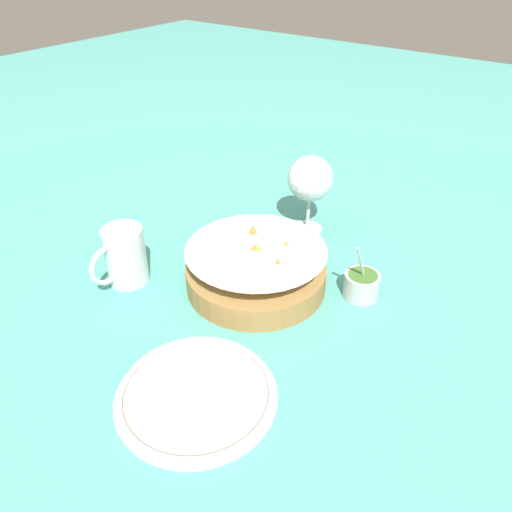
# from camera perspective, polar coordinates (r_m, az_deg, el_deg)

# --- Properties ---
(ground_plane) EXTENTS (4.00, 4.00, 0.00)m
(ground_plane) POSITION_cam_1_polar(r_m,az_deg,el_deg) (0.88, -2.21, -3.72)
(ground_plane) COLOR teal
(food_basket) EXTENTS (0.24, 0.24, 0.09)m
(food_basket) POSITION_cam_1_polar(r_m,az_deg,el_deg) (0.86, 0.06, -1.53)
(food_basket) COLOR olive
(food_basket) RESTS_ON ground_plane
(sauce_cup) EXTENTS (0.07, 0.06, 0.12)m
(sauce_cup) POSITION_cam_1_polar(r_m,az_deg,el_deg) (0.87, 11.98, -3.16)
(sauce_cup) COLOR #B7B7BC
(sauce_cup) RESTS_ON ground_plane
(wine_glass) EXTENTS (0.09, 0.09, 0.16)m
(wine_glass) POSITION_cam_1_polar(r_m,az_deg,el_deg) (1.00, 6.22, 8.57)
(wine_glass) COLOR silver
(wine_glass) RESTS_ON ground_plane
(beer_mug) EXTENTS (0.11, 0.07, 0.11)m
(beer_mug) POSITION_cam_1_polar(r_m,az_deg,el_deg) (0.90, -14.75, -0.21)
(beer_mug) COLOR silver
(beer_mug) RESTS_ON ground_plane
(side_plate) EXTENTS (0.22, 0.22, 0.01)m
(side_plate) POSITION_cam_1_polar(r_m,az_deg,el_deg) (0.70, -6.83, -15.36)
(side_plate) COLOR silver
(side_plate) RESTS_ON ground_plane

